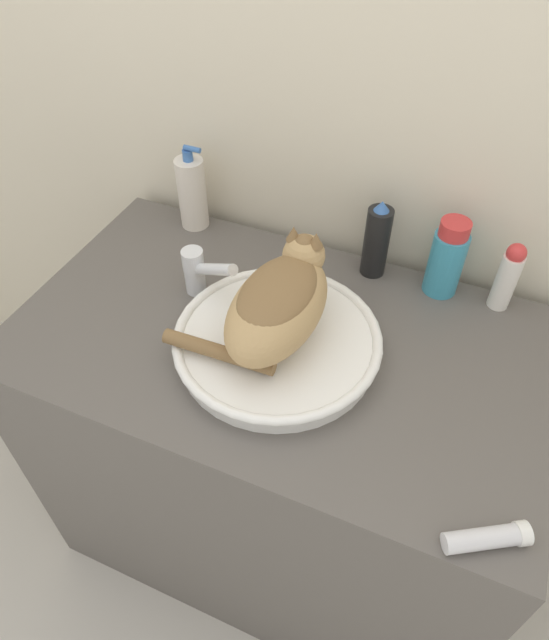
% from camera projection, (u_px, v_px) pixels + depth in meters
% --- Properties ---
extents(ground_plane, '(12.00, 12.00, 0.00)m').
position_uv_depth(ground_plane, '(232.00, 626.00, 1.53)').
color(ground_plane, '#B7B2A8').
extents(wall_back, '(8.00, 0.05, 2.40)m').
position_uv_depth(wall_back, '(353.00, 85.00, 1.12)').
color(wall_back, beige).
rests_on(wall_back, ground_plane).
extents(vanity_counter, '(1.07, 0.62, 0.84)m').
position_uv_depth(vanity_counter, '(278.00, 450.00, 1.44)').
color(vanity_counter, '#56514C').
rests_on(vanity_counter, ground_plane).
extents(sink_basin, '(0.40, 0.40, 0.05)m').
position_uv_depth(sink_basin, '(277.00, 342.00, 1.09)').
color(sink_basin, white).
rests_on(sink_basin, vanity_counter).
extents(cat, '(0.27, 0.30, 0.17)m').
position_uv_depth(cat, '(279.00, 301.00, 1.03)').
color(cat, tan).
rests_on(cat, sink_basin).
extents(faucet, '(0.15, 0.08, 0.15)m').
position_uv_depth(faucet, '(199.00, 270.00, 1.18)').
color(faucet, silver).
rests_on(faucet, vanity_counter).
extents(deodorant_stick, '(0.04, 0.04, 0.16)m').
position_uv_depth(deodorant_stick, '(508.00, 276.00, 1.15)').
color(deodorant_stick, white).
rests_on(deodorant_stick, vanity_counter).
extents(mouthwash_bottle, '(0.07, 0.07, 0.18)m').
position_uv_depth(mouthwash_bottle, '(447.00, 259.00, 1.18)').
color(mouthwash_bottle, teal).
rests_on(mouthwash_bottle, vanity_counter).
extents(soap_pump_bottle, '(0.07, 0.07, 0.21)m').
position_uv_depth(soap_pump_bottle, '(192.00, 193.00, 1.34)').
color(soap_pump_bottle, silver).
rests_on(soap_pump_bottle, vanity_counter).
extents(hairspray_can_black, '(0.06, 0.06, 0.18)m').
position_uv_depth(hairspray_can_black, '(377.00, 241.00, 1.22)').
color(hairspray_can_black, black).
rests_on(hairspray_can_black, vanity_counter).
extents(cream_tube, '(0.13, 0.10, 0.04)m').
position_uv_depth(cream_tube, '(488.00, 538.00, 0.84)').
color(cream_tube, silver).
rests_on(cream_tube, vanity_counter).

